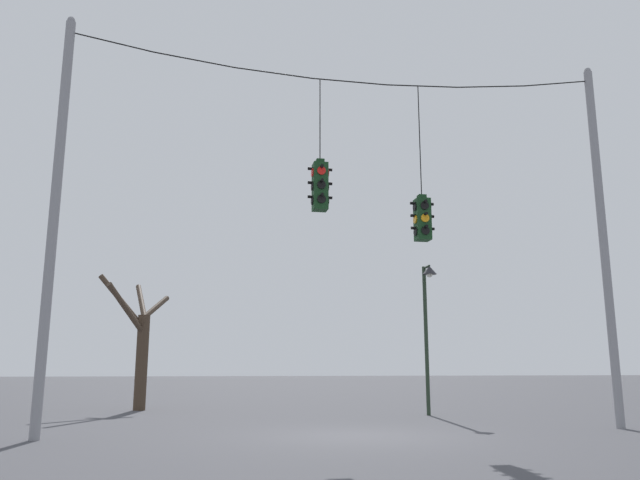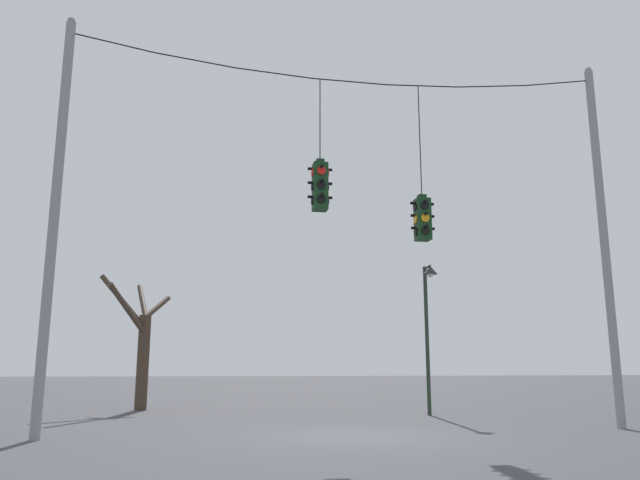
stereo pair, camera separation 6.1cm
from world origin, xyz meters
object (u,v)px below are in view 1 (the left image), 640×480
traffic_light_near_right_pole (422,218)px  bare_tree (139,341)px  utility_pole_left (54,214)px  traffic_light_near_left_pole (320,186)px  utility_pole_right (603,238)px  street_lamp (428,306)px

traffic_light_near_right_pole → bare_tree: bearing=128.8°
utility_pole_left → traffic_light_near_left_pole: 5.87m
utility_pole_right → street_lamp: bearing=122.7°
utility_pole_right → traffic_light_near_right_pole: size_ratio=2.36×
utility_pole_left → traffic_light_near_right_pole: utility_pole_left is taller
utility_pole_left → traffic_light_near_right_pole: size_ratio=2.36×
traffic_light_near_right_pole → bare_tree: (-7.18, 8.93, -2.61)m
utility_pole_left → traffic_light_near_right_pole: (8.29, -0.00, 0.30)m
traffic_light_near_left_pole → traffic_light_near_right_pole: (2.50, 0.00, -0.67)m
utility_pole_left → traffic_light_near_left_pole: utility_pole_left is taller
traffic_light_near_left_pole → street_lamp: size_ratio=0.72×
traffic_light_near_left_pole → bare_tree: size_ratio=0.71×
utility_pole_right → utility_pole_left: bearing=180.0°
utility_pole_right → bare_tree: size_ratio=2.00×
utility_pole_left → bare_tree: utility_pole_left is taller
traffic_light_near_left_pole → bare_tree: (-4.68, 8.93, -3.28)m
utility_pole_left → traffic_light_near_left_pole: (5.80, -0.00, 0.96)m
utility_pole_left → street_lamp: (10.11, 4.65, -1.33)m
utility_pole_left → street_lamp: 11.21m
traffic_light_near_right_pole → utility_pole_right: bearing=0.0°
bare_tree → street_lamp: bearing=-25.4°
utility_pole_left → bare_tree: size_ratio=2.00×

